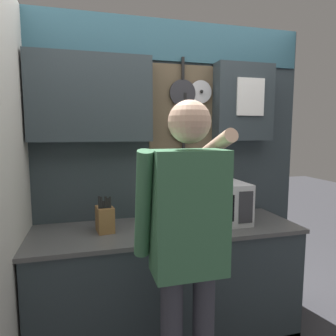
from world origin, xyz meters
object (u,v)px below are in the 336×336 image
Objects in this scene: utensil_crock at (153,216)px; person at (188,237)px; microwave at (213,203)px; knife_block at (105,219)px.

utensil_crock is 0.67m from person.
microwave is at bearing 57.13° from person.
microwave is at bearing -0.36° from utensil_crock.
person is at bearing -59.30° from knife_block.
utensil_crock is (0.35, 0.00, -0.01)m from knife_block.
microwave is 0.82m from knife_block.
utensil_crock is at bearing 0.44° from knife_block.
utensil_crock is at bearing 93.65° from person.
utensil_crock is 0.19× the size of person.
knife_block is 0.77m from person.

